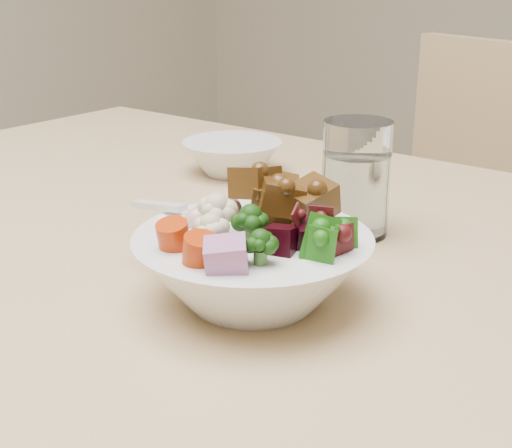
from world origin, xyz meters
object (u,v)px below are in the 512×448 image
at_px(dining_table, 413,438).
at_px(food_bowl, 255,264).
at_px(chair_far, 447,277).
at_px(water_glass, 356,183).
at_px(side_bowl, 232,157).

xyz_separation_m(dining_table, food_bowl, (-0.14, -0.02, 0.12)).
bearing_deg(food_bowl, chair_far, 101.24).
height_order(chair_far, water_glass, chair_far).
bearing_deg(water_glass, chair_far, 102.85).
bearing_deg(chair_far, water_glass, -58.96).
xyz_separation_m(dining_table, side_bowl, (-0.41, 0.26, 0.11)).
bearing_deg(side_bowl, chair_far, 76.21).
height_order(chair_far, side_bowl, chair_far).
relative_size(chair_far, food_bowl, 4.90).
height_order(food_bowl, water_glass, water_glass).
xyz_separation_m(water_glass, side_bowl, (-0.25, 0.09, -0.03)).
height_order(chair_far, food_bowl, chair_far).
height_order(dining_table, chair_far, chair_far).
height_order(dining_table, food_bowl, food_bowl).
distance_m(chair_far, food_bowl, 0.84).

